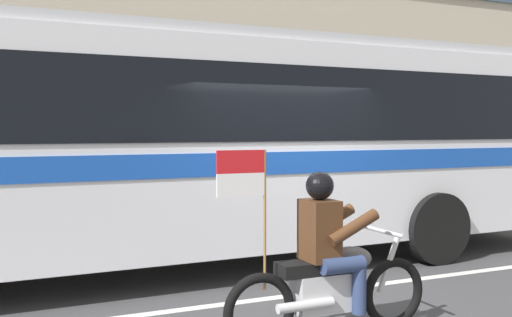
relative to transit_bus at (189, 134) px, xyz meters
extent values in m
plane|color=#3D3D3F|center=(0.89, -1.19, -1.88)|extent=(60.00, 60.00, 0.00)
cube|color=#A39E93|center=(0.89, 3.91, -1.81)|extent=(28.00, 3.80, 0.15)
cube|color=silver|center=(0.89, -1.79, -1.88)|extent=(26.60, 0.14, 0.01)
cube|color=#B2A893|center=(0.89, 6.21, 2.79)|extent=(28.00, 0.80, 9.34)
cube|color=#384C60|center=(0.89, 5.77, 1.39)|extent=(25.76, 0.10, 1.40)
cube|color=silver|center=(0.00, 0.01, -0.15)|extent=(12.25, 2.85, 2.70)
cube|color=black|center=(0.00, 0.01, 0.40)|extent=(11.27, 2.86, 0.96)
cube|color=#194CB2|center=(0.00, 0.01, -0.35)|extent=(12.00, 2.87, 0.28)
cube|color=#BABCC3|center=(0.00, 0.01, 1.26)|extent=(12.00, 2.71, 0.16)
cylinder|color=black|center=(3.35, -1.17, -1.36)|extent=(1.04, 0.30, 1.04)
torus|color=black|center=(1.10, -3.17, -1.54)|extent=(0.69, 0.09, 0.69)
torus|color=black|center=(-0.35, -3.17, -1.54)|extent=(0.69, 0.09, 0.69)
cube|color=silver|center=(0.32, -3.17, -1.44)|extent=(0.64, 0.28, 0.36)
ellipsoid|color=#59565B|center=(0.57, -3.17, -1.16)|extent=(0.48, 0.28, 0.24)
cube|color=black|center=(0.12, -3.17, -1.20)|extent=(0.56, 0.26, 0.12)
cylinder|color=silver|center=(1.04, -3.17, -1.24)|extent=(0.28, 0.06, 0.58)
cylinder|color=silver|center=(0.96, -3.17, -0.92)|extent=(0.04, 0.64, 0.04)
cylinder|color=silver|center=(0.02, -3.33, -1.49)|extent=(0.55, 0.09, 0.09)
cube|color=#4C2D19|center=(0.25, -3.17, -0.86)|extent=(0.28, 0.36, 0.56)
sphere|color=black|center=(0.25, -3.17, -0.45)|extent=(0.26, 0.26, 0.26)
cylinder|color=navy|center=(0.39, -2.99, -1.16)|extent=(0.42, 0.15, 0.15)
cylinder|color=navy|center=(0.57, -2.99, -1.40)|extent=(0.13, 0.13, 0.46)
cylinder|color=navy|center=(0.39, -3.35, -1.16)|extent=(0.42, 0.15, 0.15)
cylinder|color=navy|center=(0.57, -3.35, -1.40)|extent=(0.13, 0.13, 0.46)
cylinder|color=#4C2D19|center=(0.49, -2.97, -0.82)|extent=(0.52, 0.11, 0.32)
cylinder|color=#4C2D19|center=(0.49, -3.37, -0.82)|extent=(0.52, 0.11, 0.32)
cylinder|color=olive|center=(-0.30, -3.17, -0.73)|extent=(0.02, 0.02, 1.25)
cube|color=red|center=(-0.53, -3.17, -0.21)|extent=(0.44, 0.02, 0.20)
cube|color=white|center=(-0.53, -3.17, -0.41)|extent=(0.44, 0.02, 0.20)
camera|label=1|loc=(-2.46, -7.83, 0.07)|focal=41.18mm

